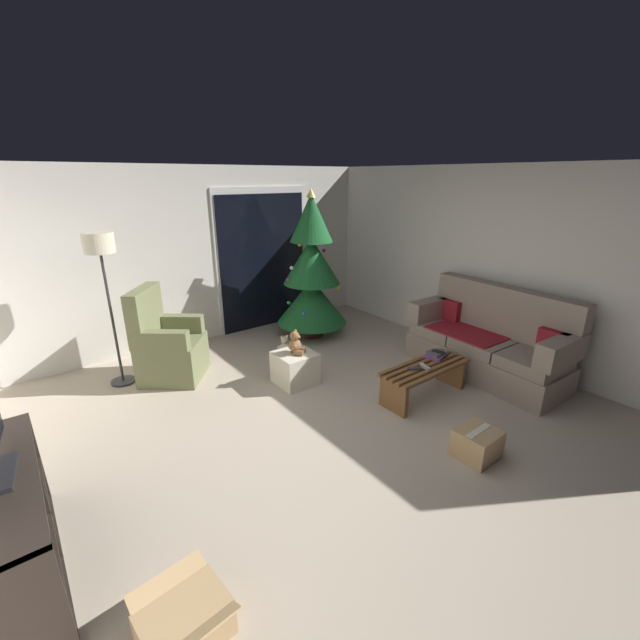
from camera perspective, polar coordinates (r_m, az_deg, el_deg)
name	(u,v)px	position (r m, az deg, el deg)	size (l,w,h in m)	color
ground_plane	(331,428)	(4.17, 1.57, -14.83)	(7.00, 7.00, 0.00)	#B2A38E
wall_back	(199,257)	(6.22, -16.59, 8.49)	(5.72, 0.12, 2.50)	silver
wall_right	(504,266)	(5.81, 24.31, 6.85)	(0.12, 6.00, 2.50)	silver
patio_door_frame	(263,259)	(6.62, -7.96, 8.39)	(1.60, 0.02, 2.20)	silver
patio_door_glass	(264,263)	(6.61, -7.86, 7.95)	(1.50, 0.02, 2.10)	black
couch	(489,343)	(5.48, 22.48, -2.95)	(0.88, 1.98, 1.08)	gray
coffee_table	(424,376)	(4.71, 14.38, -7.60)	(1.10, 0.40, 0.38)	brown
remote_silver	(425,367)	(4.61, 14.45, -6.32)	(0.04, 0.16, 0.02)	#ADADB2
remote_graphite	(415,369)	(4.54, 13.10, -6.62)	(0.04, 0.16, 0.02)	#333338
book_stack	(436,354)	(4.91, 15.93, -4.64)	(0.28, 0.25, 0.06)	#6B3D7A
cell_phone	(438,352)	(4.88, 16.19, -4.25)	(0.07, 0.14, 0.01)	black
christmas_tree	(312,275)	(6.11, -1.18, 6.34)	(1.06, 1.06, 2.19)	#4C1E19
armchair	(168,347)	(5.27, -20.51, -3.52)	(0.96, 0.96, 1.13)	olive
floor_lamp	(101,258)	(5.07, -28.22, 7.59)	(0.32, 0.32, 1.78)	#2D2D30
media_shelf	(6,541)	(3.25, -37.59, -23.24)	(0.40, 1.40, 0.75)	black
ottoman	(295,368)	(4.90, -3.49, -6.68)	(0.44, 0.44, 0.38)	beige
teddy_bear_chestnut	(296,344)	(4.77, -3.44, -3.32)	(0.21, 0.22, 0.29)	brown
teddy_bear_cream_by_tree	(285,346)	(5.70, -4.98, -3.64)	(0.20, 0.21, 0.29)	beige
cardboard_box_taped_mid_floor	(477,443)	(4.00, 21.05, -15.74)	(0.36, 0.33, 0.26)	tan
cardboard_box_open_near_shelf	(186,624)	(2.77, -18.27, -35.34)	(0.47, 0.51, 0.30)	tan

